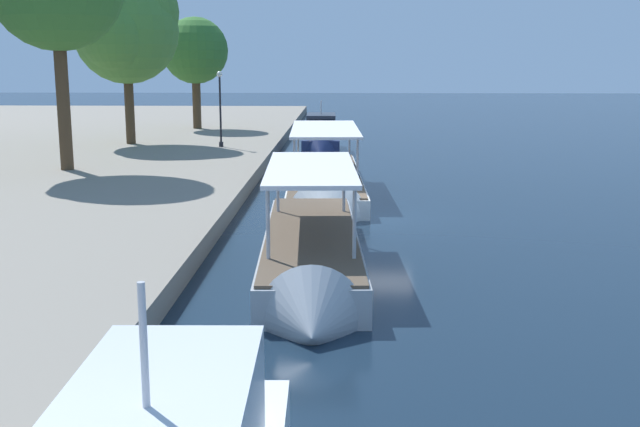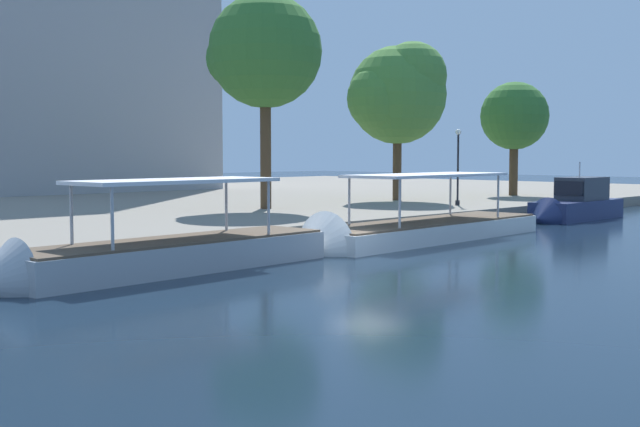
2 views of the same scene
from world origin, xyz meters
TOP-DOWN VIEW (x-y plane):
  - ground_plane at (0.00, 0.00)m, footprint 220.00×220.00m
  - tour_boat_1 at (-7.64, 2.34)m, footprint 12.60×3.23m
  - tour_boat_2 at (5.41, 2.25)m, footprint 15.08×3.78m
  - motor_yacht_3 at (21.28, 2.91)m, footprint 8.41×2.47m
  - lamp_post at (18.44, 8.98)m, footprint 0.35×0.35m
  - tree_0 at (8.30, 15.11)m, footprint 6.38×6.38m
  - tree_1 at (19.83, 14.85)m, footprint 6.99×6.55m
  - tree_2 at (31.25, 12.75)m, footprint 5.05×5.05m

SIDE VIEW (x-z plane):
  - ground_plane at x=0.00m, z-range 0.00..0.00m
  - tour_boat_2 at x=5.41m, z-range -1.82..2.42m
  - tour_boat_1 at x=-7.64m, z-range -1.56..2.38m
  - motor_yacht_3 at x=21.28m, z-range -1.43..2.71m
  - lamp_post at x=18.44m, z-range 0.99..5.58m
  - tree_2 at x=31.25m, z-range 2.39..10.86m
  - tree_1 at x=19.83m, z-range 2.65..13.13m
  - tree_0 at x=8.30m, z-range 3.41..15.45m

